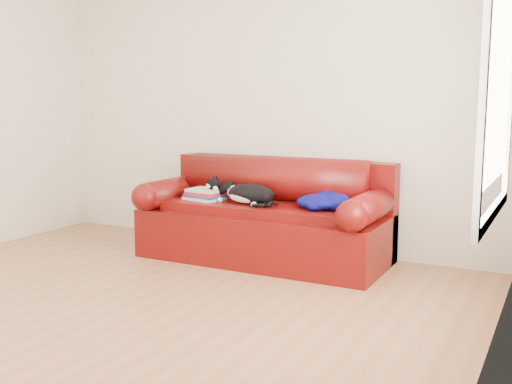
% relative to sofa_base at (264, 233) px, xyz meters
% --- Properties ---
extents(ground, '(4.50, 4.50, 0.00)m').
position_rel_sofa_base_xyz_m(ground, '(-0.28, -1.49, -0.24)').
color(ground, '#925C3A').
rests_on(ground, ground).
extents(room_shell, '(4.52, 4.02, 2.61)m').
position_rel_sofa_base_xyz_m(room_shell, '(-0.16, -1.48, 1.43)').
color(room_shell, beige).
rests_on(room_shell, ground).
extents(sofa_base, '(2.10, 0.90, 0.50)m').
position_rel_sofa_base_xyz_m(sofa_base, '(0.00, 0.00, 0.00)').
color(sofa_base, '#3F0B02').
rests_on(sofa_base, ground).
extents(sofa_back, '(2.10, 1.01, 0.88)m').
position_rel_sofa_base_xyz_m(sofa_back, '(-0.00, 0.24, 0.30)').
color(sofa_back, '#3F0B02').
rests_on(sofa_back, ground).
extents(book_stack, '(0.37, 0.31, 0.10)m').
position_rel_sofa_base_xyz_m(book_stack, '(-0.53, -0.11, 0.31)').
color(book_stack, silver).
rests_on(book_stack, sofa_base).
extents(cat, '(0.59, 0.32, 0.22)m').
position_rel_sofa_base_xyz_m(cat, '(-0.08, -0.12, 0.35)').
color(cat, black).
rests_on(cat, sofa_base).
extents(blanket, '(0.53, 0.43, 0.14)m').
position_rel_sofa_base_xyz_m(blanket, '(0.55, -0.04, 0.32)').
color(blanket, '#080244').
rests_on(blanket, sofa_base).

